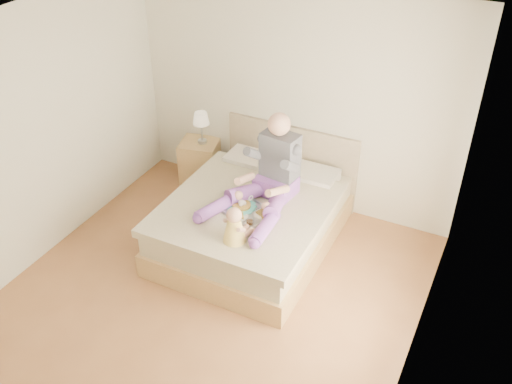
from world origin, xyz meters
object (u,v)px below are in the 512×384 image
at_px(nightstand, 200,162).
at_px(baby, 235,227).
at_px(bed, 255,217).
at_px(adult, 269,176).
at_px(tray, 248,210).

xyz_separation_m(nightstand, baby, (1.38, -1.58, 0.47)).
relative_size(bed, adult, 1.76).
bearing_deg(adult, nightstand, 158.16).
distance_m(bed, adult, 0.60).
bearing_deg(tray, adult, 97.63).
distance_m(nightstand, adult, 1.69).
height_order(nightstand, baby, baby).
height_order(bed, baby, bed).
bearing_deg(bed, nightstand, 146.61).
bearing_deg(bed, adult, 3.77).
distance_m(bed, baby, 0.92).
xyz_separation_m(bed, nightstand, (-1.21, 0.80, -0.02)).
bearing_deg(nightstand, bed, -47.03).
distance_m(bed, tray, 0.46).
bearing_deg(adult, baby, -81.03).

